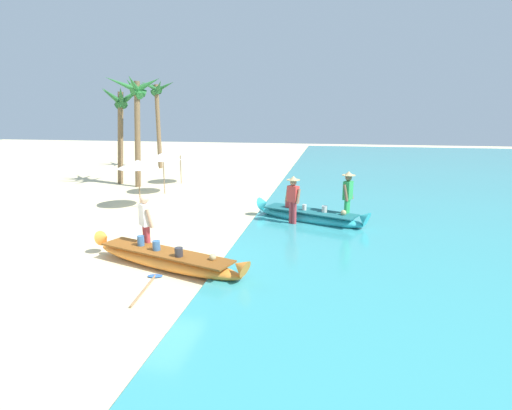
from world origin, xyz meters
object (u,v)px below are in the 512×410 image
Objects in this scene: boat_orange_foreground at (165,259)px; person_vendor_hatted at (293,197)px; person_vendor_assistant at (348,195)px; boat_cyan_midground at (310,216)px; palm_tree_leaning_seaward at (121,107)px; palm_tree_tall_inland at (157,97)px; palm_tree_mid_cluster at (136,99)px; person_tourist_customer at (146,223)px; paddle at (148,285)px.

boat_orange_foreground is 5.17m from person_vendor_hatted.
person_vendor_hatted is (2.68, 4.36, 0.74)m from boat_orange_foreground.
person_vendor_assistant is (1.78, 0.37, 0.09)m from person_vendor_hatted.
palm_tree_leaning_seaward is at bearing 148.76° from boat_cyan_midground.
person_vendor_assistant is at bearing -45.82° from palm_tree_tall_inland.
palm_tree_tall_inland is (-10.79, 12.27, 4.41)m from boat_cyan_midground.
palm_tree_tall_inland reaches higher than boat_cyan_midground.
boat_cyan_midground is at bearing -31.49° from palm_tree_mid_cluster.
palm_tree_leaning_seaward reaches higher than boat_cyan_midground.
person_tourist_customer is at bearing 141.01° from boat_orange_foreground.
palm_tree_mid_cluster is (-10.07, 5.52, 3.26)m from person_vendor_assistant.
palm_tree_mid_cluster is at bearing 148.51° from boat_cyan_midground.
boat_cyan_midground is 2.42× the size of paddle.
boat_orange_foreground is 12.38m from palm_tree_mid_cluster.
person_vendor_assistant is 1.11× the size of paddle.
boat_orange_foreground is at bearing -121.55° from person_vendor_hatted.
palm_tree_mid_cluster reaches higher than paddle.
person_vendor_hatted is at bearing 58.45° from boat_orange_foreground.
boat_orange_foreground is 19.23m from palm_tree_tall_inland.
boat_orange_foreground is at bearing -123.61° from boat_cyan_midground.
boat_orange_foreground is 0.83× the size of palm_tree_mid_cluster.
person_vendor_hatted is at bearing 47.42° from person_tourist_customer.
palm_tree_tall_inland is (-7.58, 17.11, 4.42)m from boat_orange_foreground.
paddle is at bearing -67.29° from palm_tree_tall_inland.
person_tourist_customer is (-3.44, -3.74, -0.03)m from person_vendor_hatted.
person_vendor_hatted is 0.34× the size of palm_tree_leaning_seaward.
palm_tree_tall_inland is at bearing 112.71° from paddle.
boat_orange_foreground is at bearing -58.00° from palm_tree_leaning_seaward.
person_vendor_hatted is 0.92× the size of person_vendor_assistant.
paddle is (-4.44, -5.77, -1.05)m from person_vendor_assistant.
person_vendor_assistant is 0.32× the size of palm_tree_tall_inland.
palm_tree_tall_inland reaches higher than palm_tree_mid_cluster.
person_vendor_hatted is 16.77m from palm_tree_tall_inland.
boat_orange_foreground is at bearing -133.29° from person_vendor_assistant.
palm_tree_leaning_seaward reaches higher than person_vendor_assistant.
person_vendor_assistant is 11.93m from palm_tree_mid_cluster.
person_vendor_hatted is 1.01× the size of person_tourist_customer.
person_vendor_assistant reaches higher than paddle.
paddle is at bearing -116.24° from person_vendor_hatted.
paddle is at bearing -89.11° from boat_orange_foreground.
palm_tree_mid_cluster reaches higher than person_vendor_assistant.
boat_orange_foreground is 2.73× the size of paddle.
palm_tree_mid_cluster is (1.97, -6.86, -0.33)m from palm_tree_tall_inland.
person_vendor_hatted is 1.02× the size of paddle.
palm_tree_tall_inland is (-12.03, 12.38, 3.59)m from person_vendor_assistant.
person_vendor_assistant is at bearing 11.72° from person_vendor_hatted.
palm_tree_leaning_seaward is (-6.83, 10.93, 3.74)m from boat_orange_foreground.
palm_tree_tall_inland is at bearing 96.90° from palm_tree_leaning_seaward.
boat_cyan_midground is 0.73× the size of palm_tree_mid_cluster.
boat_orange_foreground is at bearing -61.29° from palm_tree_mid_cluster.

